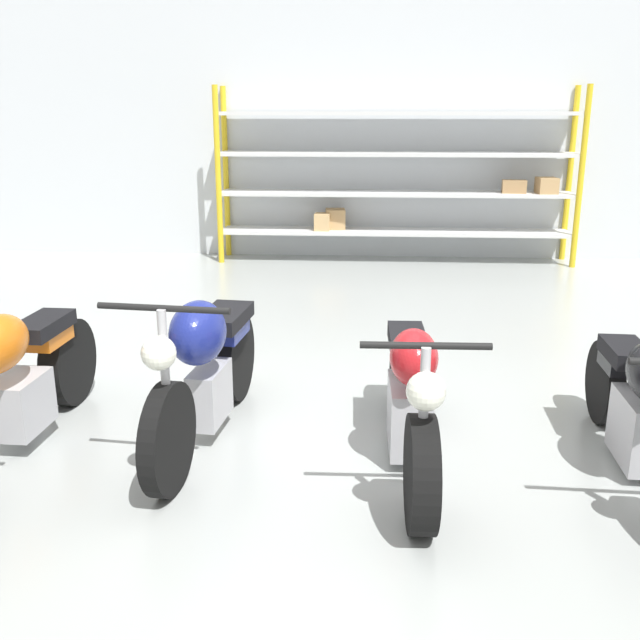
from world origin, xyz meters
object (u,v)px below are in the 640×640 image
(shelving_rack, at_px, (398,177))
(motorcycle_blue, at_px, (206,364))
(motorcycle_orange, at_px, (11,382))
(motorcycle_red, at_px, (410,397))

(shelving_rack, xyz_separation_m, motorcycle_blue, (-1.43, -5.91, -0.67))
(motorcycle_blue, bearing_deg, motorcycle_orange, -72.92)
(shelving_rack, distance_m, motorcycle_orange, 6.72)
(shelving_rack, height_order, motorcycle_red, shelving_rack)
(shelving_rack, relative_size, motorcycle_red, 2.36)
(shelving_rack, distance_m, motorcycle_blue, 6.12)
(motorcycle_blue, bearing_deg, shelving_rack, 172.08)
(motorcycle_orange, xyz_separation_m, motorcycle_blue, (1.17, 0.24, 0.06))
(motorcycle_blue, xyz_separation_m, motorcycle_red, (1.30, -0.22, -0.10))
(motorcycle_orange, bearing_deg, shelving_rack, 159.29)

